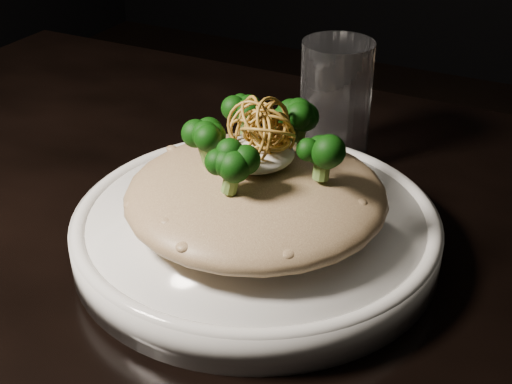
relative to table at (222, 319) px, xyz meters
The scene contains 7 objects.
table is the anchor object (origin of this frame).
plate 0.10m from the table, 22.35° to the left, with size 0.31×0.31×0.03m, color white.
risotto 0.14m from the table, 12.14° to the left, with size 0.22×0.22×0.05m, color brown.
broccoli 0.19m from the table, 20.34° to the left, with size 0.15×0.15×0.06m, color black, non-canonical shape.
cheese 0.17m from the table, 31.22° to the left, with size 0.07×0.07×0.02m, color white.
shallots 0.20m from the table, 29.67° to the left, with size 0.05×0.05×0.03m, color #8F601E, non-canonical shape.
drinking_glass 0.25m from the table, 82.26° to the left, with size 0.07×0.07×0.13m, color white.
Camera 1 is at (0.26, -0.44, 1.10)m, focal length 50.00 mm.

